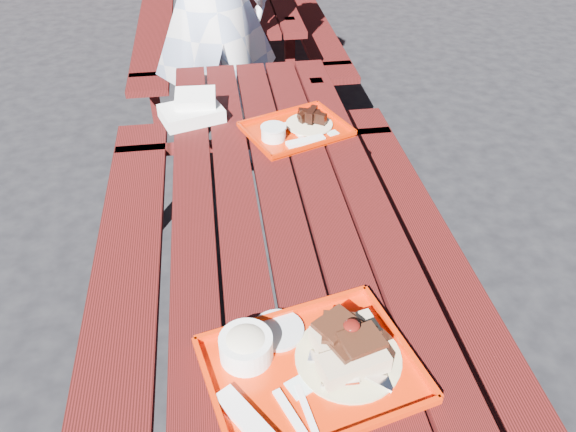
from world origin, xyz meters
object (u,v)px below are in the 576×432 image
object	(u,v)px
picnic_table_near	(282,247)
far_tray	(296,129)
near_tray	(308,357)
person	(211,4)
picnic_table_far	(231,2)

from	to	relation	value
picnic_table_near	far_tray	xyz separation A→B (m)	(0.12, 0.48, 0.21)
near_tray	picnic_table_near	bearing A→B (deg)	87.70
picnic_table_near	person	size ratio (longest dim) A/B	1.24
picnic_table_far	far_tray	bearing A→B (deg)	-86.99
picnic_table_far	person	size ratio (longest dim) A/B	1.24
near_tray	far_tray	distance (m)	1.15
person	far_tray	bearing A→B (deg)	95.03
picnic_table_far	far_tray	xyz separation A→B (m)	(0.12, -2.32, 0.21)
picnic_table_near	picnic_table_far	size ratio (longest dim) A/B	1.00
picnic_table_near	person	distance (m)	1.55
near_tray	person	xyz separation A→B (m)	(-0.14, 2.16, 0.18)
picnic_table_near	near_tray	distance (m)	0.70
picnic_table_far	near_tray	xyz separation A→B (m)	(-0.03, -3.47, 0.23)
far_tray	person	distance (m)	1.07
picnic_table_far	person	xyz separation A→B (m)	(-0.17, -1.31, 0.40)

